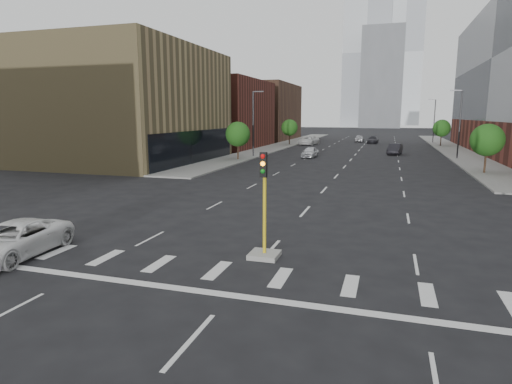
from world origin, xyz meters
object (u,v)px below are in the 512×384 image
at_px(car_distant, 359,138).
at_px(parked_minivan, 14,240).
at_px(median_traffic_signal, 264,235).
at_px(car_near_left, 310,152).
at_px(car_deep_right, 373,140).
at_px(car_far_left, 309,140).
at_px(car_mid_right, 395,149).

height_order(car_distant, parked_minivan, car_distant).
relative_size(median_traffic_signal, car_near_left, 1.01).
bearing_deg(car_deep_right, car_far_left, -144.60).
bearing_deg(car_deep_right, parked_minivan, -95.91).
relative_size(median_traffic_signal, car_distant, 0.96).
bearing_deg(car_near_left, car_deep_right, 81.81).
relative_size(car_near_left, car_far_left, 0.71).
relative_size(car_far_left, parked_minivan, 1.17).
height_order(car_mid_right, car_distant, car_mid_right).
xyz_separation_m(car_deep_right, car_distant, (-3.00, 3.87, 0.05)).
xyz_separation_m(car_mid_right, parked_minivan, (-15.61, -53.92, -0.08)).
distance_m(car_near_left, car_deep_right, 34.07).
relative_size(car_deep_right, car_distant, 1.10).
xyz_separation_m(median_traffic_signal, car_deep_right, (1.50, 75.81, -0.24)).
relative_size(median_traffic_signal, parked_minivan, 0.84).
bearing_deg(car_near_left, parked_minivan, -91.41).
height_order(median_traffic_signal, car_mid_right, median_traffic_signal).
distance_m(median_traffic_signal, car_deep_right, 75.83).
bearing_deg(car_mid_right, car_distant, 111.63).
height_order(median_traffic_signal, car_far_left, median_traffic_signal).
bearing_deg(median_traffic_signal, car_near_left, 97.63).
bearing_deg(parked_minivan, car_distant, 79.07).
bearing_deg(car_distant, car_deep_right, -53.90).
height_order(car_mid_right, car_deep_right, car_mid_right).
relative_size(car_mid_right, car_distant, 1.07).
xyz_separation_m(car_near_left, car_far_left, (-4.81, 25.51, 0.11)).
xyz_separation_m(car_near_left, parked_minivan, (-4.31, -45.48, -0.02)).
relative_size(car_near_left, car_distant, 0.96).
distance_m(median_traffic_signal, car_far_left, 68.83).
bearing_deg(car_far_left, median_traffic_signal, -73.40).
bearing_deg(car_far_left, car_deep_right, 40.83).
distance_m(car_mid_right, car_far_left, 23.47).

